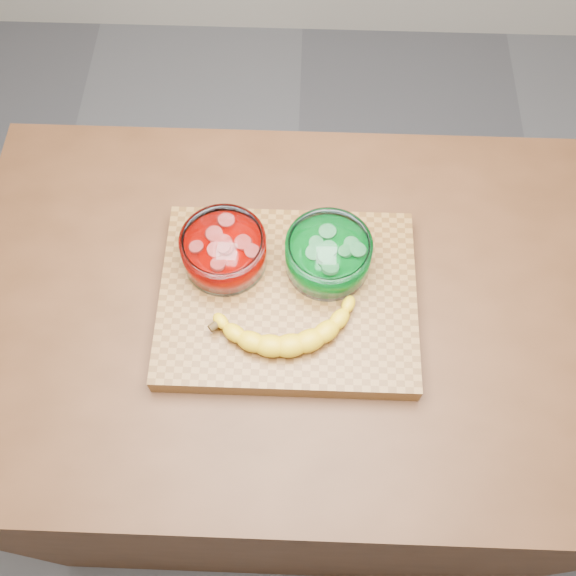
{
  "coord_description": "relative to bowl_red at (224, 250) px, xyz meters",
  "views": [
    {
      "loc": [
        0.02,
        -0.5,
        1.94
      ],
      "look_at": [
        0.0,
        0.0,
        0.96
      ],
      "focal_mm": 40.0,
      "sensor_mm": 36.0,
      "label": 1
    }
  ],
  "objects": [
    {
      "name": "ground",
      "position": [
        0.11,
        -0.06,
        -0.97
      ],
      "size": [
        3.5,
        3.5,
        0.0
      ],
      "primitive_type": "plane",
      "color": "#5B5B60",
      "rests_on": "ground"
    },
    {
      "name": "counter",
      "position": [
        0.11,
        -0.06,
        -0.52
      ],
      "size": [
        1.2,
        0.8,
        0.9
      ],
      "primitive_type": "cube",
      "color": "#492A16",
      "rests_on": "ground"
    },
    {
      "name": "cutting_board",
      "position": [
        0.11,
        -0.06,
        -0.05
      ],
      "size": [
        0.45,
        0.35,
        0.04
      ],
      "primitive_type": "cube",
      "color": "brown",
      "rests_on": "counter"
    },
    {
      "name": "bowl_red",
      "position": [
        0.0,
        0.0,
        0.0
      ],
      "size": [
        0.15,
        0.15,
        0.07
      ],
      "color": "white",
      "rests_on": "cutting_board"
    },
    {
      "name": "bowl_green",
      "position": [
        0.18,
        -0.0,
        0.0
      ],
      "size": [
        0.15,
        0.15,
        0.07
      ],
      "color": "white",
      "rests_on": "cutting_board"
    },
    {
      "name": "banana",
      "position": [
        0.11,
        -0.13,
        -0.02
      ],
      "size": [
        0.28,
        0.14,
        0.04
      ],
      "primitive_type": null,
      "color": "gold",
      "rests_on": "cutting_board"
    }
  ]
}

